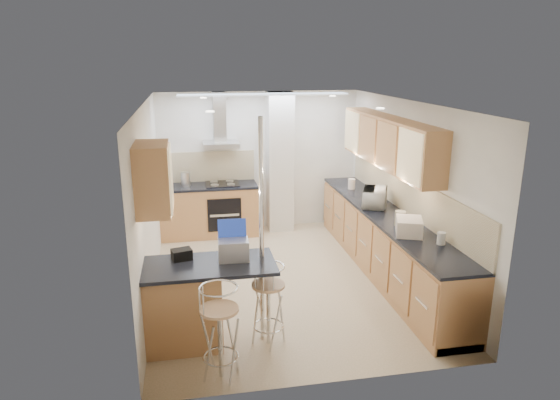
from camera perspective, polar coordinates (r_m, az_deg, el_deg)
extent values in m
plane|color=tan|center=(7.25, 0.46, -9.06)|extent=(4.80, 4.80, 0.00)
cube|color=silver|center=(9.12, -2.40, 4.46)|extent=(3.60, 0.04, 2.50)
cube|color=silver|center=(4.61, 6.22, -7.34)|extent=(3.60, 0.04, 2.50)
cube|color=silver|center=(6.72, -14.76, -0.26)|extent=(0.04, 4.80, 2.50)
cube|color=silver|center=(7.36, 14.37, 1.17)|extent=(0.04, 4.80, 2.50)
cube|color=white|center=(6.59, 0.51, 11.04)|extent=(3.60, 4.80, 0.02)
cube|color=tan|center=(7.52, 12.26, 6.53)|extent=(0.34, 3.00, 0.72)
cube|color=tan|center=(5.25, -14.34, 2.39)|extent=(0.34, 0.62, 0.72)
cube|color=beige|center=(7.37, 14.23, 0.64)|extent=(0.03, 4.40, 0.56)
cube|color=beige|center=(9.04, -8.37, 3.75)|extent=(1.70, 0.03, 0.56)
cube|color=silver|center=(8.98, 0.00, 4.30)|extent=(0.45, 0.40, 2.50)
cube|color=silver|center=(8.74, -6.77, 6.33)|extent=(0.62, 0.48, 0.08)
cube|color=silver|center=(8.81, -6.93, 9.30)|extent=(0.22, 0.20, 0.88)
cylinder|color=silver|center=(5.37, -2.13, -3.83)|extent=(0.05, 0.05, 2.50)
cube|color=black|center=(8.66, -6.35, -1.72)|extent=(0.58, 0.02, 0.58)
cube|color=black|center=(8.83, -6.60, 1.82)|extent=(0.58, 0.50, 0.02)
cube|color=tan|center=(8.36, -1.90, 11.97)|extent=(2.80, 0.35, 0.02)
cube|color=tan|center=(7.49, 11.85, -4.92)|extent=(0.60, 4.40, 0.88)
cube|color=black|center=(7.34, 12.06, -1.57)|extent=(0.63, 4.40, 0.04)
cube|color=tan|center=(8.95, -8.10, -1.27)|extent=(1.70, 0.60, 0.88)
cube|color=black|center=(8.82, -8.21, 1.59)|extent=(1.70, 0.63, 0.04)
cube|color=tan|center=(5.64, -8.16, -11.84)|extent=(1.35, 0.62, 0.90)
cube|color=black|center=(5.44, -8.35, -7.45)|extent=(1.47, 0.72, 0.04)
imported|color=silver|center=(7.56, 10.79, 0.26)|extent=(0.51, 0.59, 0.28)
cube|color=#9A9BA1|center=(5.48, -5.34, -5.66)|extent=(0.33, 0.26, 0.23)
cube|color=black|center=(5.58, -11.17, -6.11)|extent=(0.24, 0.20, 0.12)
cylinder|color=silver|center=(8.52, 8.18, 1.82)|extent=(0.16, 0.16, 0.17)
cylinder|color=silver|center=(7.98, 10.44, 0.64)|extent=(0.13, 0.13, 0.15)
cylinder|color=#B5AD91|center=(6.79, 13.56, -2.05)|extent=(0.18, 0.18, 0.20)
cylinder|color=silver|center=(6.26, 17.95, -4.19)|extent=(0.12, 0.12, 0.15)
cube|color=silver|center=(6.48, 14.53, -2.95)|extent=(0.43, 0.48, 0.21)
cylinder|color=silver|center=(8.79, -10.74, 2.37)|extent=(0.16, 0.16, 0.24)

